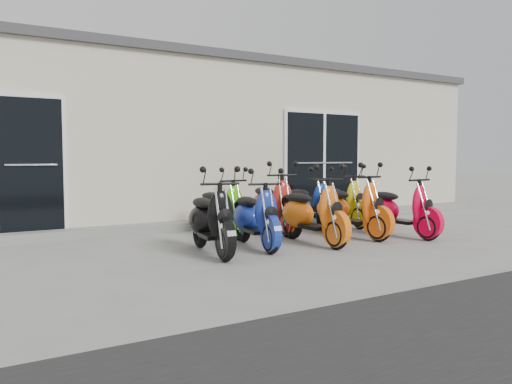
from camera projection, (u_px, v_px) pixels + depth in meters
ground at (276, 243)px, 7.69m from camera, size 80.00×80.00×0.00m
building at (160, 146)px, 12.06m from camera, size 14.00×6.00×3.20m
roof_cap at (159, 75)px, 11.94m from camera, size 14.20×6.20×0.16m
front_step at (218, 223)px, 9.42m from camera, size 14.00×0.40×0.15m
door_left at (31, 161)px, 7.86m from camera, size 1.07×0.08×2.22m
door_right at (323, 160)px, 10.78m from camera, size 2.02×0.08×2.22m
scooter_front_black at (211, 210)px, 6.75m from camera, size 0.79×1.70×1.21m
scooter_front_blue at (256, 208)px, 7.24m from camera, size 0.79×1.65×1.17m
scooter_front_orange_a at (312, 204)px, 7.56m from camera, size 0.62×1.67×1.23m
scooter_front_orange_b at (350, 200)px, 8.18m from camera, size 0.85×1.76×1.25m
scooter_front_red at (400, 201)px, 8.27m from camera, size 0.73×1.65×1.18m
scooter_back_green at (222, 201)px, 8.31m from camera, size 0.68×1.61×1.17m
scooter_back_red at (272, 197)px, 8.73m from camera, size 0.85×1.77×1.26m
scooter_back_blue at (309, 197)px, 9.23m from camera, size 0.62×1.58×1.15m
scooter_back_yellow at (341, 195)px, 9.57m from camera, size 0.62×1.63×1.19m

